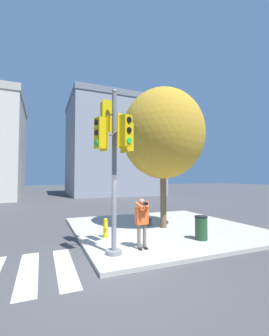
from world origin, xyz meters
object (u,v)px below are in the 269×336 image
Objects in this scene: trash_bin at (201,228)px; fire_hydrant at (106,228)px; person_photographer at (142,219)px; traffic_signal_pole at (115,146)px; street_tree at (163,134)px.

fire_hydrant is at bearing 152.51° from trash_bin.
fire_hydrant is at bearing 112.47° from person_photographer.
traffic_signal_pole is 3.14× the size of person_photographer.
fire_hydrant is (-2.93, -0.68, -3.99)m from street_tree.
traffic_signal_pole is 3.48m from fire_hydrant.
traffic_signal_pole is 5.78× the size of trash_bin.
person_photographer is 2.02m from fire_hydrant.
trash_bin is (0.25, -2.34, -3.92)m from street_tree.
fire_hydrant is at bearing -166.88° from street_tree.
person_photographer is at bearing -131.64° from street_tree.
fire_hydrant is 0.85× the size of trash_bin.
fire_hydrant is (-0.74, 1.78, -0.59)m from person_photographer.
person_photographer is 2.17× the size of fire_hydrant.
traffic_signal_pole is at bearing -97.46° from fire_hydrant.
trash_bin reaches higher than fire_hydrant.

